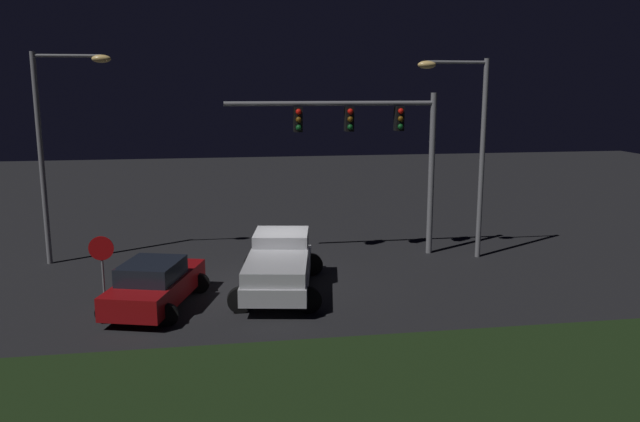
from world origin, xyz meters
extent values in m
plane|color=black|center=(0.00, 0.00, 0.00)|extent=(80.00, 80.00, 0.00)
cube|color=black|center=(0.00, -8.32, 0.05)|extent=(25.88, 5.63, 0.10)
cube|color=#B7B7BC|center=(-0.21, -1.16, 0.68)|extent=(2.88, 5.66, 0.55)
cube|color=#B7B7BC|center=(-0.01, 0.01, 1.38)|extent=(2.13, 2.18, 0.85)
cube|color=black|center=(-0.01, 0.01, 1.50)|extent=(1.99, 1.80, 0.51)
cube|color=#B7B7BC|center=(-0.39, -2.23, 1.18)|extent=(2.40, 3.30, 0.45)
cylinder|color=black|center=(-0.90, 0.93, 0.40)|extent=(0.80, 0.22, 0.80)
cylinder|color=black|center=(1.13, 0.58, 0.40)|extent=(0.80, 0.22, 0.80)
cylinder|color=black|center=(-1.55, -2.91, 0.40)|extent=(0.80, 0.22, 0.80)
cylinder|color=black|center=(0.48, -3.25, 0.40)|extent=(0.80, 0.22, 0.80)
cube|color=maroon|center=(-4.12, -1.96, 0.61)|extent=(2.96, 4.73, 0.70)
cube|color=black|center=(-4.19, -2.20, 1.23)|extent=(2.10, 2.37, 0.55)
cylinder|color=black|center=(-4.59, -0.26, 0.32)|extent=(0.64, 0.22, 0.64)
cylinder|color=black|center=(-2.82, -0.78, 0.32)|extent=(0.64, 0.22, 0.64)
cylinder|color=black|center=(-5.43, -3.13, 0.32)|extent=(0.64, 0.22, 0.64)
cylinder|color=black|center=(-3.66, -3.65, 0.32)|extent=(0.64, 0.22, 0.64)
cylinder|color=slate|center=(6.36, 2.96, 3.25)|extent=(0.24, 0.24, 6.50)
cylinder|color=slate|center=(2.26, 2.96, 6.10)|extent=(8.20, 0.18, 0.18)
cube|color=black|center=(4.96, 2.96, 5.50)|extent=(0.32, 0.44, 0.95)
sphere|color=red|center=(4.96, 2.73, 5.80)|extent=(0.22, 0.22, 0.22)
sphere|color=#59380A|center=(4.96, 2.73, 5.50)|extent=(0.22, 0.22, 0.22)
sphere|color=#0C4719|center=(4.96, 2.73, 5.20)|extent=(0.22, 0.22, 0.22)
cube|color=black|center=(2.96, 2.96, 5.50)|extent=(0.32, 0.44, 0.95)
sphere|color=red|center=(2.96, 2.73, 5.80)|extent=(0.22, 0.22, 0.22)
sphere|color=#59380A|center=(2.96, 2.73, 5.50)|extent=(0.22, 0.22, 0.22)
sphere|color=#0C4719|center=(2.96, 2.73, 5.20)|extent=(0.22, 0.22, 0.22)
cube|color=black|center=(0.96, 2.96, 5.50)|extent=(0.32, 0.44, 0.95)
sphere|color=red|center=(0.96, 2.73, 5.80)|extent=(0.22, 0.22, 0.22)
sphere|color=#59380A|center=(0.96, 2.73, 5.50)|extent=(0.22, 0.22, 0.22)
sphere|color=#0C4719|center=(0.96, 2.73, 5.20)|extent=(0.22, 0.22, 0.22)
cylinder|color=slate|center=(-8.67, 3.75, 4.00)|extent=(0.20, 0.20, 8.00)
cylinder|color=slate|center=(-7.47, 3.75, 7.85)|extent=(2.41, 0.12, 0.12)
ellipsoid|color=#F9CC72|center=(-6.26, 3.75, 7.75)|extent=(0.70, 0.44, 0.30)
cylinder|color=slate|center=(8.11, 2.06, 3.89)|extent=(0.20, 0.20, 7.79)
cylinder|color=slate|center=(6.92, 2.06, 7.64)|extent=(2.37, 0.12, 0.12)
ellipsoid|color=#F9CC72|center=(5.74, 2.06, 7.54)|extent=(0.70, 0.44, 0.30)
cylinder|color=slate|center=(-5.74, -1.58, 1.10)|extent=(0.07, 0.07, 2.20)
cylinder|color=#B20C0F|center=(-5.74, -1.61, 1.85)|extent=(0.76, 0.03, 0.76)
camera|label=1|loc=(-2.05, -21.38, 6.76)|focal=35.65mm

